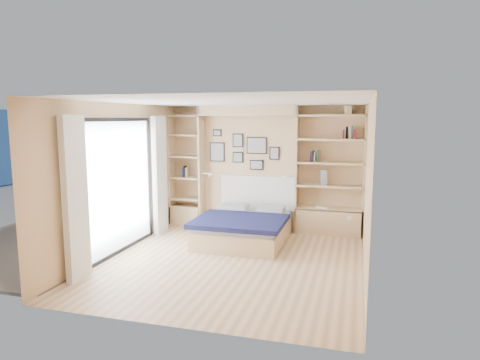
# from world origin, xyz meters

# --- Properties ---
(ground) EXTENTS (4.50, 4.50, 0.00)m
(ground) POSITION_xyz_m (0.00, 0.00, 0.00)
(ground) COLOR #DDB688
(ground) RESTS_ON ground
(room_shell) EXTENTS (4.50, 4.50, 4.50)m
(room_shell) POSITION_xyz_m (-0.39, 1.52, 1.08)
(room_shell) COLOR tan
(room_shell) RESTS_ON ground
(bed) EXTENTS (1.59, 2.06, 1.07)m
(bed) POSITION_xyz_m (-0.12, 1.16, 0.26)
(bed) COLOR beige
(bed) RESTS_ON ground
(photo_gallery) EXTENTS (1.48, 0.02, 0.82)m
(photo_gallery) POSITION_xyz_m (-0.45, 2.22, 1.60)
(photo_gallery) COLOR black
(photo_gallery) RESTS_ON ground
(reading_lamps) EXTENTS (1.92, 0.12, 0.15)m
(reading_lamps) POSITION_xyz_m (-0.30, 2.00, 1.10)
(reading_lamps) COLOR silver
(reading_lamps) RESTS_ON ground
(shelf_decor) EXTENTS (3.50, 0.23, 2.03)m
(shelf_decor) POSITION_xyz_m (1.06, 2.07, 1.69)
(shelf_decor) COLOR #A51E1E
(shelf_decor) RESTS_ON ground
(deck) EXTENTS (3.20, 4.00, 0.05)m
(deck) POSITION_xyz_m (-3.60, 0.00, 0.00)
(deck) COLOR brown
(deck) RESTS_ON ground
(deck_chair) EXTENTS (0.74, 0.96, 0.86)m
(deck_chair) POSITION_xyz_m (-2.84, 0.30, 0.41)
(deck_chair) COLOR tan
(deck_chair) RESTS_ON ground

